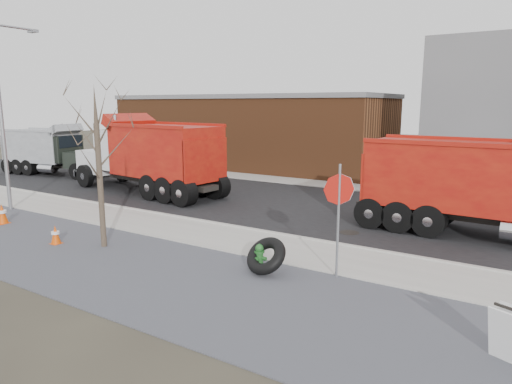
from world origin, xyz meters
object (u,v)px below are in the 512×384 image
Objects in this scene: truck_tire at (266,256)px; dump_truck_grey at (51,149)px; dump_truck_red_b at (149,154)px; dump_truck_red_a at (482,184)px; fire_hydrant at (259,259)px; stop_sign at (339,202)px; sandwich_board at (512,336)px.

dump_truck_grey is (-21.16, 7.92, 1.17)m from truck_tire.
dump_truck_red_b reaches higher than truck_tire.
dump_truck_grey is at bearing 0.13° from dump_truck_red_b.
dump_truck_red_a is at bearing -9.95° from dump_truck_grey.
truck_tire is (0.25, -0.04, 0.15)m from fire_hydrant.
dump_truck_grey reaches higher than truck_tire.
truck_tire reaches higher than fire_hydrant.
stop_sign is 14.15m from dump_truck_red_b.
truck_tire is 13.04m from dump_truck_red_b.
dump_truck_grey is at bearing -176.98° from sandwich_board.
dump_truck_red_a reaches higher than truck_tire.
truck_tire is 2.46m from stop_sign.
fire_hydrant is at bearing -28.57° from dump_truck_grey.
sandwich_board reaches higher than fire_hydrant.
dump_truck_red_b is at bearing 148.73° from truck_tire.
truck_tire is at bearing -28.45° from dump_truck_grey.
dump_truck_red_b reaches higher than dump_truck_grey.
fire_hydrant is 0.26× the size of stop_sign.
truck_tire is 0.14× the size of dump_truck_red_a.
fire_hydrant is 0.78× the size of sandwich_board.
truck_tire is at bearing -177.00° from stop_sign.
sandwich_board reaches higher than truck_tire.
dump_truck_red_a is at bearing 57.43° from truck_tire.
dump_truck_red_a reaches higher than stop_sign.
dump_truck_red_a reaches higher than sandwich_board.
stop_sign reaches higher than sandwich_board.
dump_truck_red_b is at bearing -14.70° from dump_truck_grey.
dump_truck_grey is (-10.10, 1.20, -0.37)m from dump_truck_red_b.
dump_truck_red_a reaches higher than fire_hydrant.
truck_tire is 0.18× the size of dump_truck_grey.
dump_truck_red_b is at bearing 135.14° from stop_sign.
stop_sign is 0.33× the size of dump_truck_red_a.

